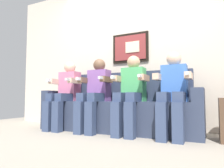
# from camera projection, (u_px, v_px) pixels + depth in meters

# --- Properties ---
(ground_plane) EXTENTS (6.26, 6.26, 0.00)m
(ground_plane) POSITION_uv_depth(u_px,v_px,m) (107.00, 135.00, 2.77)
(ground_plane) COLOR #9E9384
(back_wall_assembly) EXTENTS (4.82, 0.10, 2.60)m
(back_wall_assembly) POSITION_uv_depth(u_px,v_px,m) (127.00, 52.00, 3.55)
(back_wall_assembly) COLOR beige
(back_wall_assembly) RESTS_ON ground_plane
(couch) EXTENTS (2.42, 0.58, 0.90)m
(couch) POSITION_uv_depth(u_px,v_px,m) (117.00, 110.00, 3.09)
(couch) COLOR #333D56
(couch) RESTS_ON ground_plane
(person_leftmost) EXTENTS (0.46, 0.56, 1.11)m
(person_leftmost) POSITION_uv_depth(u_px,v_px,m) (65.00, 91.00, 3.33)
(person_leftmost) COLOR pink
(person_leftmost) RESTS_ON ground_plane
(person_left_center) EXTENTS (0.46, 0.56, 1.11)m
(person_left_center) POSITION_uv_depth(u_px,v_px,m) (95.00, 91.00, 3.08)
(person_left_center) COLOR #8C59A5
(person_left_center) RESTS_ON ground_plane
(person_right_center) EXTENTS (0.46, 0.56, 1.11)m
(person_right_center) POSITION_uv_depth(u_px,v_px,m) (131.00, 90.00, 2.83)
(person_right_center) COLOR #4CB266
(person_right_center) RESTS_ON ground_plane
(person_rightmost) EXTENTS (0.46, 0.56, 1.11)m
(person_rightmost) POSITION_uv_depth(u_px,v_px,m) (173.00, 89.00, 2.59)
(person_rightmost) COLOR #3F72CC
(person_rightmost) RESTS_ON ground_plane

